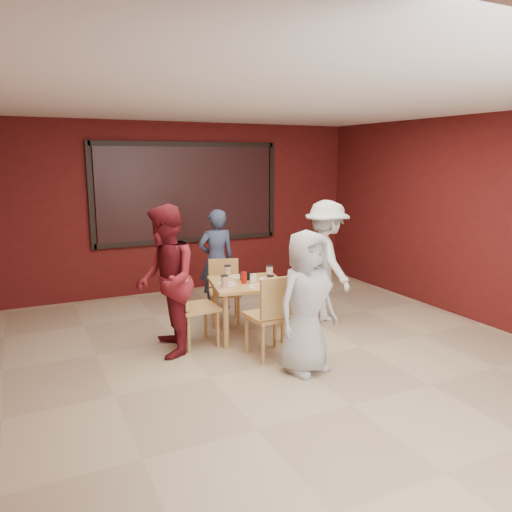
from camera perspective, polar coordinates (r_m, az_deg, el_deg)
name	(u,v)px	position (r m, az deg, el deg)	size (l,w,h in m)	color
floor	(290,361)	(5.69, 3.94, -11.89)	(7.00, 7.00, 0.00)	tan
window_blinds	(189,193)	(8.42, -7.72, 7.16)	(3.00, 0.02, 1.50)	black
dining_table	(248,288)	(6.25, -0.93, -3.69)	(1.04, 1.04, 0.85)	#B07E48
chair_front	(273,312)	(5.57, 1.97, -6.38)	(0.49, 0.49, 0.97)	tan
chair_back	(224,287)	(6.87, -3.64, -3.54)	(0.52, 0.52, 0.85)	tan
chair_left	(191,303)	(5.98, -7.49, -5.35)	(0.48, 0.48, 0.95)	tan
chair_right	(303,287)	(6.74, 5.34, -3.60)	(0.56, 0.56, 0.91)	tan
diner_front	(306,302)	(5.21, 5.78, -5.27)	(0.74, 0.48, 1.51)	#ACACAC
diner_back	(216,260)	(7.35, -4.55, -0.45)	(0.55, 0.36, 1.50)	#303A56
diner_left	(166,281)	(5.71, -10.28, -2.82)	(0.84, 0.65, 1.72)	maroon
diner_right	(326,261)	(6.93, 8.00, -0.54)	(1.07, 0.62, 1.66)	silver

